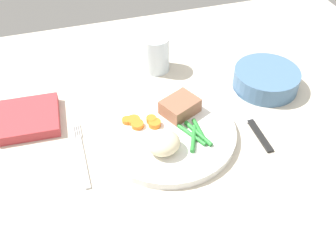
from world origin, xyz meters
The scene contains 11 objects.
dining_table centered at (0.00, 0.00, 1.00)cm, with size 120.00×90.00×2.00cm.
dinner_plate centered at (-3.78, -3.13, 2.80)cm, with size 26.61×26.61×1.60cm, color white.
meat_portion centered at (-0.19, 1.06, 5.13)cm, with size 7.02×5.53×3.05cm, color #936047.
mashed_potatoes centered at (-6.18, -7.92, 5.50)cm, with size 6.26×6.00×3.81cm, color beige.
carrot_slices centered at (-8.14, 0.02, 4.08)cm, with size 7.20×4.79×1.15cm.
green_beans centered at (0.96, -6.29, 4.01)cm, with size 4.68×8.14×0.88cm.
fork centered at (-20.78, -3.39, 2.20)cm, with size 1.44×16.60×0.40cm.
knife centered at (13.42, -3.42, 2.20)cm, with size 1.70×20.50×0.64cm.
water_glass centered at (-0.12, 19.25, 5.64)cm, with size 6.52×6.52×8.48cm.
salad_bowl centered at (21.61, 5.32, 4.44)cm, with size 14.44×14.44×4.32cm.
napkin centered at (-29.82, 8.80, 3.07)cm, with size 12.31×11.65×2.14cm, color #B2383D.
Camera 1 is at (-19.34, -54.21, 56.07)cm, focal length 41.23 mm.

